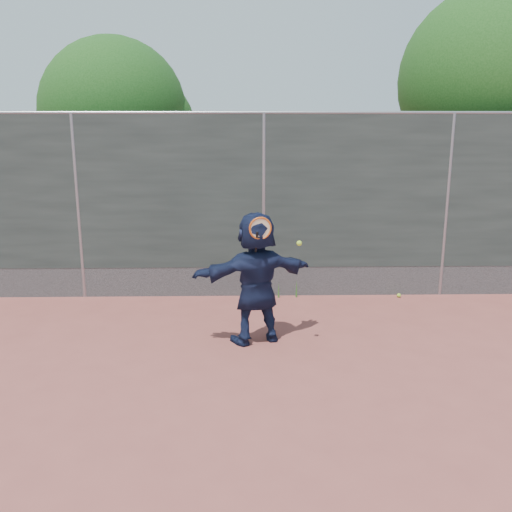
{
  "coord_description": "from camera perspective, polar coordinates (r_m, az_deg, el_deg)",
  "views": [
    {
      "loc": [
        -0.32,
        -5.67,
        3.0
      ],
      "look_at": [
        -0.17,
        1.54,
        1.18
      ],
      "focal_mm": 40.0,
      "sensor_mm": 36.0,
      "label": 1
    }
  ],
  "objects": [
    {
      "name": "player",
      "position": [
        7.51,
        0.0,
        -2.19
      ],
      "size": [
        1.73,
        1.04,
        1.77
      ],
      "primitive_type": "imported",
      "rotation": [
        0.0,
        0.0,
        3.48
      ],
      "color": "#161F3E",
      "rests_on": "ground"
    },
    {
      "name": "swing_action",
      "position": [
        7.15,
        0.8,
        2.49
      ],
      "size": [
        0.67,
        0.2,
        0.51
      ],
      "color": "#D65414",
      "rests_on": "ground"
    },
    {
      "name": "tree_left",
      "position": [
        12.48,
        -13.27,
        13.51
      ],
      "size": [
        3.15,
        3.0,
        4.53
      ],
      "color": "#382314",
      "rests_on": "ground"
    },
    {
      "name": "fence",
      "position": [
        9.29,
        0.77,
        5.36
      ],
      "size": [
        20.0,
        0.06,
        3.03
      ],
      "color": "#38423D",
      "rests_on": "ground"
    },
    {
      "name": "ground",
      "position": [
        6.42,
        1.81,
        -13.7
      ],
      "size": [
        80.0,
        80.0,
        0.0
      ],
      "primitive_type": "plane",
      "color": "#9E4C42",
      "rests_on": "ground"
    },
    {
      "name": "weed_clump",
      "position": [
        9.52,
        2.54,
        -3.4
      ],
      "size": [
        0.68,
        0.07,
        0.3
      ],
      "color": "#387226",
      "rests_on": "ground"
    },
    {
      "name": "ball_ground",
      "position": [
        9.84,
        14.09,
        -3.84
      ],
      "size": [
        0.07,
        0.07,
        0.07
      ],
      "primitive_type": "sphere",
      "color": "#B2E232",
      "rests_on": "ground"
    },
    {
      "name": "tree_right",
      "position": [
        12.48,
        23.29,
        15.3
      ],
      "size": [
        3.78,
        3.6,
        5.39
      ],
      "color": "#382314",
      "rests_on": "ground"
    }
  ]
}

